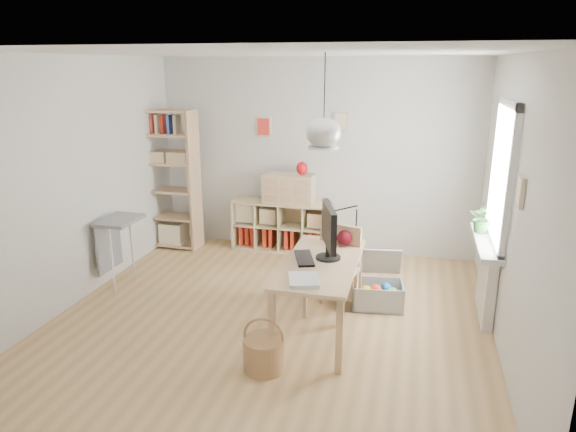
% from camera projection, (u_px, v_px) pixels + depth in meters
% --- Properties ---
extents(ground, '(4.50, 4.50, 0.00)m').
position_uv_depth(ground, '(272.00, 317.00, 5.49)').
color(ground, tan).
rests_on(ground, ground).
extents(room_shell, '(4.50, 4.50, 4.50)m').
position_uv_depth(room_shell, '(324.00, 133.00, 4.65)').
color(room_shell, silver).
rests_on(room_shell, ground).
extents(window_unit, '(0.07, 1.16, 1.46)m').
position_uv_depth(window_unit, '(503.00, 174.00, 5.08)').
color(window_unit, white).
rests_on(window_unit, ground).
extents(radiator, '(0.10, 0.80, 0.80)m').
position_uv_depth(radiator, '(487.00, 281.00, 5.41)').
color(radiator, white).
rests_on(radiator, ground).
extents(windowsill, '(0.22, 1.20, 0.06)m').
position_uv_depth(windowsill, '(486.00, 242.00, 5.30)').
color(windowsill, white).
rests_on(windowsill, radiator).
extents(desk, '(0.70, 1.50, 0.75)m').
position_uv_depth(desk, '(321.00, 270.00, 5.03)').
color(desk, tan).
rests_on(desk, ground).
extents(cube_shelf, '(1.40, 0.38, 0.72)m').
position_uv_depth(cube_shelf, '(280.00, 229.00, 7.45)').
color(cube_shelf, tan).
rests_on(cube_shelf, ground).
extents(tall_bookshelf, '(0.80, 0.38, 2.00)m').
position_uv_depth(tall_bookshelf, '(170.00, 174.00, 7.34)').
color(tall_bookshelf, tan).
rests_on(tall_bookshelf, ground).
extents(side_table, '(0.40, 0.55, 0.85)m').
position_uv_depth(side_table, '(115.00, 233.00, 6.11)').
color(side_table, gray).
rests_on(side_table, ground).
extents(chair, '(0.58, 0.58, 0.96)m').
position_uv_depth(chair, '(334.00, 265.00, 5.44)').
color(chair, gray).
rests_on(chair, ground).
extents(wicker_basket, '(0.37, 0.37, 0.51)m').
position_uv_depth(wicker_basket, '(264.00, 353.00, 4.51)').
color(wicker_basket, '#A4724A').
rests_on(wicker_basket, ground).
extents(storage_chest, '(0.63, 0.69, 0.58)m').
position_uv_depth(storage_chest, '(378.00, 289.00, 5.73)').
color(storage_chest, silver).
rests_on(storage_chest, ground).
extents(monitor, '(0.25, 0.60, 0.54)m').
position_uv_depth(monitor, '(329.00, 229.00, 5.00)').
color(monitor, black).
rests_on(monitor, desk).
extents(keyboard, '(0.29, 0.46, 0.02)m').
position_uv_depth(keyboard, '(304.00, 258.00, 5.06)').
color(keyboard, black).
rests_on(keyboard, desk).
extents(task_lamp, '(0.37, 0.14, 0.39)m').
position_uv_depth(task_lamp, '(339.00, 218.00, 5.47)').
color(task_lamp, black).
rests_on(task_lamp, desk).
extents(yarn_ball, '(0.17, 0.17, 0.17)m').
position_uv_depth(yarn_ball, '(345.00, 238.00, 5.42)').
color(yarn_ball, '#4B0A10').
rests_on(yarn_ball, desk).
extents(paper_tray, '(0.34, 0.38, 0.03)m').
position_uv_depth(paper_tray, '(304.00, 280.00, 4.54)').
color(paper_tray, white).
rests_on(paper_tray, desk).
extents(drawer_chest, '(0.71, 0.33, 0.41)m').
position_uv_depth(drawer_chest, '(289.00, 188.00, 7.20)').
color(drawer_chest, tan).
rests_on(drawer_chest, cube_shelf).
extents(red_vase, '(0.15, 0.15, 0.18)m').
position_uv_depth(red_vase, '(302.00, 168.00, 7.07)').
color(red_vase, '#9F0D0E').
rests_on(red_vase, drawer_chest).
extents(potted_plant, '(0.31, 0.28, 0.32)m').
position_uv_depth(potted_plant, '(483.00, 218.00, 5.48)').
color(potted_plant, '#275921').
rests_on(potted_plant, windowsill).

